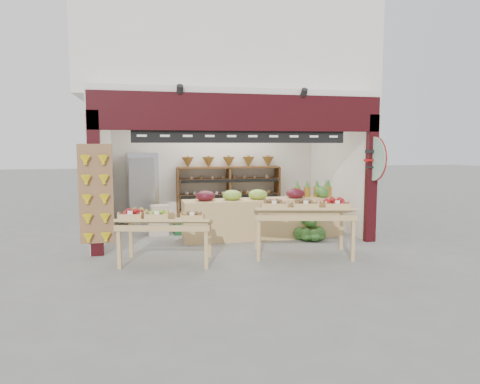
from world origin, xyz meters
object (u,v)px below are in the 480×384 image
Objects in this scene: cardboard_stack at (169,223)px; mid_counter at (262,217)px; back_shelving at (229,181)px; display_table_left at (160,219)px; display_table_right at (303,208)px; watermelon_pile at (310,231)px; refrigerator at (142,189)px.

mid_counter is at bearing -24.16° from cardboard_stack.
display_table_left is at bearing -116.91° from back_shelving.
mid_counter is at bearing 102.68° from display_table_right.
cardboard_stack is 0.52× the size of display_table_right.
cardboard_stack is 2.48m from display_table_left.
cardboard_stack is 3.20m from watermelon_pile.
display_table_right is at bearing -46.54° from cardboard_stack.
display_table_left is 2.37× the size of watermelon_pile.
mid_counter is 1.66m from display_table_right.
cardboard_stack is at bearing 133.46° from display_table_right.
mid_counter is at bearing 159.36° from watermelon_pile.
refrigerator is at bearing 128.93° from display_table_right.
watermelon_pile is (0.62, 1.20, -0.69)m from display_table_right.
watermelon_pile is (3.19, 1.17, -0.58)m from display_table_left.
mid_counter is at bearing -47.56° from refrigerator.
refrigerator is 3.31m from mid_counter.
display_table_right is at bearing -77.32° from mid_counter.
back_shelving reaches higher than watermelon_pile.
back_shelving is 1.62× the size of display_table_left.
back_shelving reaches higher than display_table_left.
display_table_left is at bearing 179.18° from display_table_right.
display_table_right reaches higher than display_table_left.
display_table_left reaches higher than cardboard_stack.
watermelon_pile is at bearing -20.64° from mid_counter.
refrigerator is 4.34m from watermelon_pile.
mid_counter is 4.83× the size of watermelon_pile.
refrigerator reaches higher than back_shelving.
display_table_left is (-1.90, -3.75, -0.32)m from back_shelving.
back_shelving reaches higher than mid_counter.
refrigerator is (-2.25, -0.18, -0.16)m from back_shelving.
back_shelving is at bearing 63.09° from display_table_left.
cardboard_stack is at bearing 155.84° from mid_counter.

